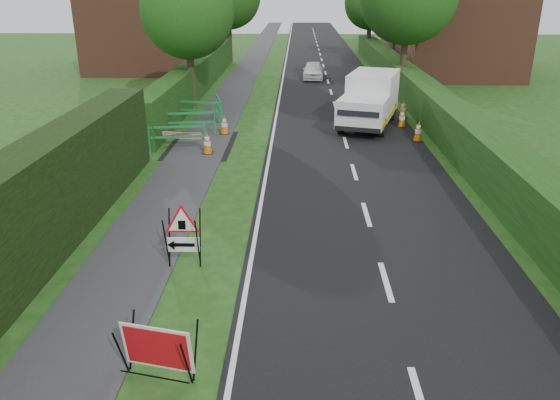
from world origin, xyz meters
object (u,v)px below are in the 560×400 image
object	(u,v)px
red_rect_sign	(157,349)
triangle_sign	(181,232)
works_van	(370,99)
hatchback_car	(313,70)

from	to	relation	value
red_rect_sign	triangle_sign	bearing A→B (deg)	108.01
red_rect_sign	triangle_sign	xyz separation A→B (m)	(-0.34, 3.55, 0.31)
red_rect_sign	works_van	xyz separation A→B (m)	(5.15, 16.37, 0.60)
hatchback_car	red_rect_sign	bearing A→B (deg)	-93.74
works_van	triangle_sign	bearing A→B (deg)	-96.44
red_rect_sign	hatchback_car	size ratio (longest dim) A/B	0.39
hatchback_car	triangle_sign	bearing A→B (deg)	-95.36
red_rect_sign	hatchback_car	xyz separation A→B (m)	(3.04, 28.64, -0.01)
red_rect_sign	works_van	size ratio (longest dim) A/B	0.24
red_rect_sign	triangle_sign	size ratio (longest dim) A/B	1.00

